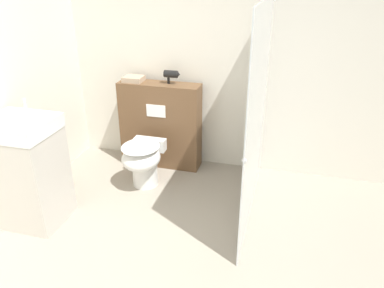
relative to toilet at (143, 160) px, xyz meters
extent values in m
cube|color=silver|center=(0.42, 0.76, 0.94)|extent=(8.00, 0.06, 2.50)
cube|color=brown|center=(0.01, 0.54, 0.19)|extent=(0.93, 0.25, 0.99)
cube|color=white|center=(0.01, 0.41, 0.41)|extent=(0.22, 0.01, 0.14)
cube|color=silver|center=(1.16, -0.11, 0.66)|extent=(0.01, 1.67, 1.94)
sphere|color=#B2B2B7|center=(1.16, -0.92, 0.62)|extent=(0.04, 0.04, 0.04)
cylinder|color=white|center=(0.00, 0.04, -0.14)|extent=(0.27, 0.27, 0.33)
ellipsoid|color=white|center=(0.00, -0.04, 0.05)|extent=(0.40, 0.44, 0.24)
ellipsoid|color=white|center=(0.00, -0.04, 0.18)|extent=(0.39, 0.44, 0.02)
cube|color=white|center=(0.00, 0.21, 0.09)|extent=(0.35, 0.11, 0.13)
cube|color=beige|center=(-0.76, -0.82, 0.13)|extent=(0.56, 0.49, 0.88)
cube|color=white|center=(-0.76, -0.82, 0.63)|extent=(0.57, 0.50, 0.13)
cylinder|color=silver|center=(-0.76, -0.68, 0.77)|extent=(0.02, 0.02, 0.14)
cylinder|color=black|center=(0.14, 0.56, 0.80)|extent=(0.15, 0.08, 0.08)
cone|color=black|center=(0.23, 0.56, 0.80)|extent=(0.03, 0.07, 0.07)
cylinder|color=black|center=(0.11, 0.56, 0.74)|extent=(0.03, 0.03, 0.10)
cube|color=tan|center=(-0.29, 0.54, 0.72)|extent=(0.21, 0.19, 0.06)
camera|label=1|loc=(1.42, -3.23, 1.83)|focal=35.00mm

